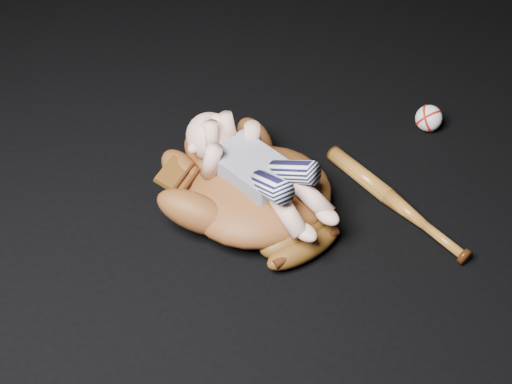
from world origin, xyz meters
TOP-DOWN VIEW (x-y plane):
  - baseball_glove at (-0.11, 0.05)m, footprint 0.38×0.43m
  - newborn_baby at (-0.11, 0.05)m, footprint 0.23×0.40m
  - baseball_bat at (0.13, -0.09)m, footprint 0.05×0.39m
  - baseball at (0.38, 0.06)m, footprint 0.08×0.08m

SIDE VIEW (x-z plane):
  - baseball_bat at x=0.13m, z-range 0.00..0.04m
  - baseball at x=0.38m, z-range 0.00..0.06m
  - baseball_glove at x=-0.11m, z-range 0.00..0.13m
  - newborn_baby at x=-0.11m, z-range 0.05..0.20m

